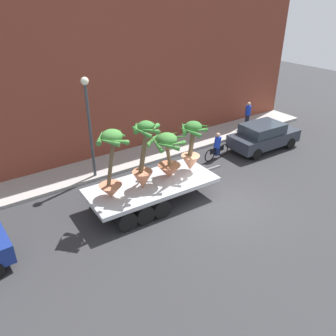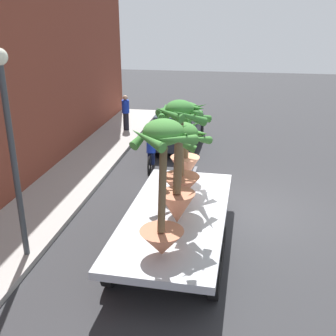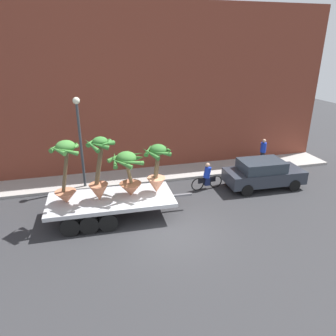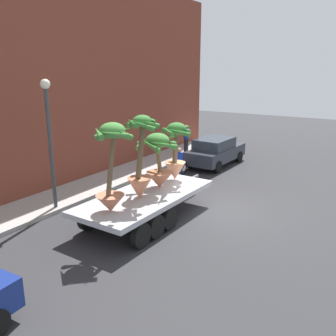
# 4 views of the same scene
# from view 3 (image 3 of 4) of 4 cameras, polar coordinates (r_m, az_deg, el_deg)

# --- Properties ---
(ground_plane) EXTENTS (60.00, 60.00, 0.00)m
(ground_plane) POSITION_cam_3_polar(r_m,az_deg,el_deg) (13.55, 0.95, -11.36)
(ground_plane) COLOR #2D2D30
(sidewalk) EXTENTS (24.00, 2.20, 0.15)m
(sidewalk) POSITION_cam_3_polar(r_m,az_deg,el_deg) (18.79, -4.09, -1.33)
(sidewalk) COLOR #A39E99
(sidewalk) RESTS_ON ground
(building_facade) EXTENTS (24.00, 1.20, 9.71)m
(building_facade) POSITION_cam_3_polar(r_m,az_deg,el_deg) (19.16, -5.47, 13.92)
(building_facade) COLOR brown
(building_facade) RESTS_ON ground
(flatbed_trailer) EXTENTS (6.61, 2.60, 0.98)m
(flatbed_trailer) POSITION_cam_3_polar(r_m,az_deg,el_deg) (14.36, -11.29, -6.25)
(flatbed_trailer) COLOR #B7BABF
(flatbed_trailer) RESTS_ON ground
(potted_palm_rear) EXTENTS (1.31, 1.36, 2.80)m
(potted_palm_rear) POSITION_cam_3_polar(r_m,az_deg,el_deg) (13.72, -18.18, -0.70)
(potted_palm_rear) COLOR #C17251
(potted_palm_rear) RESTS_ON flatbed_trailer
(potted_palm_middle) EXTENTS (1.30, 1.22, 2.88)m
(potted_palm_middle) POSITION_cam_3_polar(r_m,az_deg,el_deg) (13.62, -12.41, -0.79)
(potted_palm_middle) COLOR #C17251
(potted_palm_middle) RESTS_ON flatbed_trailer
(potted_palm_front) EXTENTS (1.44, 1.40, 2.31)m
(potted_palm_front) POSITION_cam_3_polar(r_m,az_deg,el_deg) (14.12, -2.00, -0.21)
(potted_palm_front) COLOR tan
(potted_palm_front) RESTS_ON flatbed_trailer
(potted_palm_extra) EXTENTS (1.68, 1.68, 2.11)m
(potted_palm_extra) POSITION_cam_3_polar(r_m,az_deg,el_deg) (13.90, -7.23, -0.94)
(potted_palm_extra) COLOR #B26647
(potted_palm_extra) RESTS_ON flatbed_trailer
(cyclist) EXTENTS (1.84, 0.37, 1.54)m
(cyclist) POSITION_cam_3_polar(r_m,az_deg,el_deg) (17.06, 7.15, -1.73)
(cyclist) COLOR black
(cyclist) RESTS_ON ground
(parked_car) EXTENTS (4.30, 1.99, 1.58)m
(parked_car) POSITION_cam_3_polar(r_m,az_deg,el_deg) (17.86, 17.00, -0.91)
(parked_car) COLOR #2D333D
(parked_car) RESTS_ON ground
(pedestrian_near_gate) EXTENTS (0.36, 0.36, 1.71)m
(pedestrian_near_gate) POSITION_cam_3_polar(r_m,az_deg,el_deg) (20.85, 16.97, 2.93)
(pedestrian_near_gate) COLOR black
(pedestrian_near_gate) RESTS_ON sidewalk
(street_lamp) EXTENTS (0.36, 0.36, 4.83)m
(street_lamp) POSITION_cam_3_polar(r_m,az_deg,el_deg) (16.76, -15.88, 6.45)
(street_lamp) COLOR #383D42
(street_lamp) RESTS_ON sidewalk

